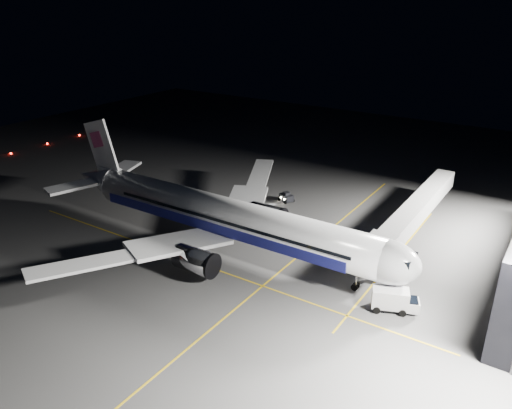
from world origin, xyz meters
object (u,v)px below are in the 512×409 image
Objects in this scene: jet_bridge at (413,213)px; safety_cone_a at (298,221)px; safety_cone_c at (205,224)px; airliner at (222,216)px; service_truck at (394,299)px; baggage_tug at (286,197)px; safety_cone_b at (307,223)px.

safety_cone_a is at bearing -166.23° from jet_bridge.
jet_bridge reaches higher than safety_cone_c.
airliner is 94.18× the size of safety_cone_a.
jet_bridge is 20.53m from service_truck.
baggage_tug is (-24.04, 2.83, -3.73)m from jet_bridge.
jet_bridge is 33.21m from safety_cone_c.
jet_bridge is 5.76× the size of service_truck.
airliner is 27.59m from service_truck.
baggage_tug is at bearing 173.30° from jet_bridge.
service_truck is at bearing -3.78° from airliner.
baggage_tug reaches higher than safety_cone_b.
safety_cone_c is at bearing -143.30° from safety_cone_a.
service_truck is (4.21, -19.86, -3.06)m from jet_bridge.
safety_cone_b is at bearing 34.25° from safety_cone_c.
airliner reaches higher than jet_bridge.
airliner is at bearing -63.26° from baggage_tug.
airliner reaches higher than safety_cone_b.
airliner is 16.42m from safety_cone_b.
safety_cone_a is (-21.75, 15.56, -1.20)m from service_truck.
safety_cone_a is at bearing -23.51° from baggage_tug.
jet_bridge is 53.70× the size of safety_cone_c.
safety_cone_b is at bearing 63.19° from airliner.
safety_cone_a is at bearing 68.06° from airliner.
safety_cone_b is at bearing 8.99° from safety_cone_a.
baggage_tug is 4.84× the size of safety_cone_a.
safety_cone_b is at bearing -165.78° from jet_bridge.
safety_cone_a is (5.54, 13.76, -4.84)m from airliner.
jet_bridge reaches higher than safety_cone_a.
safety_cone_a is at bearing 122.29° from service_truck.
safety_cone_b is (-20.21, 15.80, -1.23)m from service_truck.
safety_cone_c is at bearing 147.49° from service_truck.
baggage_tug is at bearing 132.38° from safety_cone_a.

